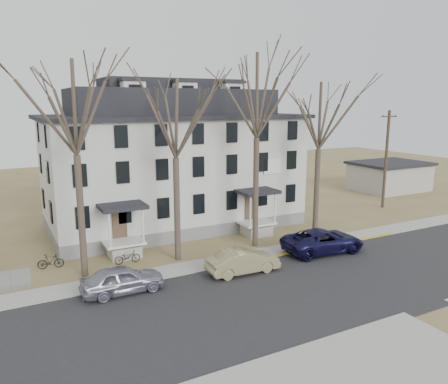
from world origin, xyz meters
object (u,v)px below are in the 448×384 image
car_silver (122,280)px  car_navy (323,241)px  car_tan (243,262)px  bicycle_left (127,258)px  utility_pole_far (386,158)px  tree_far_left (73,100)px  tree_mid_right (320,111)px  bicycle_right (51,262)px  boarding_house (173,162)px  tree_center (257,89)px  tree_mid_left (175,113)px

car_silver → car_navy: 14.02m
car_tan → bicycle_left: (-5.79, 4.81, -0.31)m
utility_pole_far → car_silver: utility_pole_far is taller
tree_far_left → tree_mid_right: tree_far_left is taller
utility_pole_far → car_silver: bearing=-164.7°
bicycle_left → bicycle_right: (-4.47, 1.37, 0.04)m
boarding_house → car_navy: boarding_house is taller
tree_center → utility_pole_far: size_ratio=1.55×
car_silver → car_tan: 7.25m
utility_pole_far → bicycle_left: utility_pole_far is taller
car_silver → tree_mid_left: bearing=-53.5°
tree_far_left → utility_pole_far: 30.29m
boarding_house → car_silver: size_ratio=4.66×
tree_mid_right → car_navy: tree_mid_right is taller
bicycle_right → tree_mid_left: bearing=-95.7°
tree_mid_right → bicycle_right: size_ratio=8.09×
car_silver → car_navy: car_navy is taller
tree_center → bicycle_right: size_ratio=9.34×
tree_far_left → bicycle_left: tree_far_left is taller
car_navy → bicycle_left: size_ratio=3.50×
tree_mid_right → car_tan: size_ratio=2.83×
tree_far_left → tree_mid_left: size_ratio=1.08×
boarding_house → utility_pole_far: 20.88m
tree_center → car_navy: size_ratio=2.53×
tree_far_left → car_navy: size_ratio=2.36×
boarding_house → tree_mid_right: tree_mid_right is taller
car_tan → car_navy: car_navy is taller
tree_mid_left → car_navy: (9.40, -3.43, -8.79)m
tree_mid_right → car_navy: 9.67m
utility_pole_far → car_navy: utility_pole_far is taller
utility_pole_far → car_tan: (-20.90, -8.28, -4.16)m
boarding_house → tree_center: size_ratio=1.41×
boarding_house → car_tan: 13.09m
tree_mid_right → boarding_house: bearing=136.2°
utility_pole_far → bicycle_right: (-31.17, -2.10, -4.43)m
boarding_house → bicycle_right: 13.21m
tree_center → tree_mid_left: bearing=180.0°
car_navy → car_silver: bearing=95.6°
tree_mid_right → car_navy: bearing=-121.5°
car_navy → utility_pole_far: bearing=-56.2°
tree_far_left → tree_mid_right: 17.52m
car_tan → bicycle_right: car_tan is taller
car_tan → tree_mid_right: bearing=-63.3°
boarding_house → car_silver: (-7.62, -11.62, -4.62)m
utility_pole_far → bicycle_left: (-26.70, -3.48, -4.47)m
boarding_house → car_navy: (6.40, -11.58, -4.57)m
boarding_house → car_silver: bearing=-123.3°
tree_far_left → tree_mid_right: (17.50, 0.00, -0.74)m
tree_mid_left → car_silver: size_ratio=2.85×
tree_far_left → bicycle_right: 10.23m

